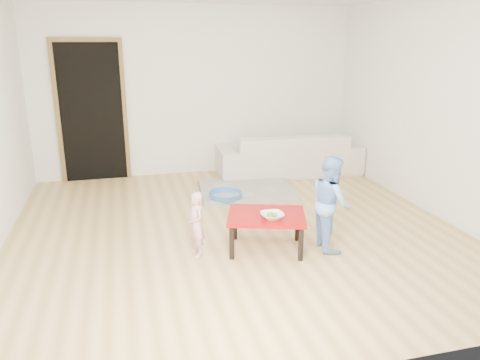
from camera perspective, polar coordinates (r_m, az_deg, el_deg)
name	(u,v)px	position (r m, az deg, el deg)	size (l,w,h in m)	color
floor	(236,229)	(5.41, -0.53, -6.00)	(5.00, 5.00, 0.01)	#AE8D4A
back_wall	(197,92)	(7.47, -5.26, 10.69)	(5.00, 0.02, 2.60)	white
right_wall	(438,108)	(6.13, 22.98, 8.06)	(0.02, 5.00, 2.60)	white
doorway	(92,113)	(7.40, -17.60, 7.77)	(1.02, 0.08, 2.11)	brown
sofa	(288,153)	(7.56, 5.89, 3.28)	(2.27, 0.89, 0.66)	beige
cushion	(271,146)	(7.30, 3.86, 4.20)	(0.47, 0.42, 0.13)	orange
red_table	(266,232)	(4.85, 3.21, -6.32)	(0.78, 0.58, 0.39)	#9B0809
bowl	(272,216)	(4.66, 3.95, -4.37)	(0.23, 0.23, 0.06)	white
broccoli	(272,216)	(4.66, 3.95, -4.36)	(0.12, 0.12, 0.06)	#2D5919
child_pink	(196,224)	(4.69, -5.40, -5.39)	(0.24, 0.16, 0.66)	#D36084
child_blue	(331,203)	(4.89, 11.02, -2.72)	(0.48, 0.37, 0.98)	#6088DE
basin	(226,197)	(6.25, -1.77, -2.08)	(0.44, 0.44, 0.14)	#3272BE
blanket	(246,190)	(6.66, 0.75, -1.19)	(1.29, 1.08, 0.06)	#A29B8F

